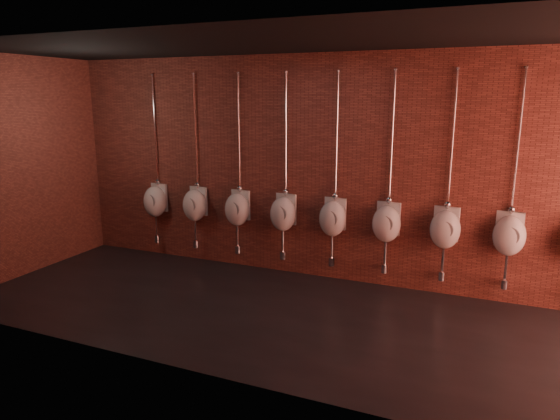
# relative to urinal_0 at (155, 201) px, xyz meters

# --- Properties ---
(ground) EXTENTS (8.50, 8.50, 0.00)m
(ground) POSITION_rel_urinal_0_xyz_m (2.95, -1.36, -0.95)
(ground) COLOR black
(ground) RESTS_ON ground
(room_shell) EXTENTS (8.54, 3.04, 3.22)m
(room_shell) POSITION_rel_urinal_0_xyz_m (2.95, -1.36, 1.06)
(room_shell) COLOR black
(room_shell) RESTS_ON ground
(urinal_0) EXTENTS (0.43, 0.39, 2.72)m
(urinal_0) POSITION_rel_urinal_0_xyz_m (0.00, 0.00, 0.00)
(urinal_0) COLOR white
(urinal_0) RESTS_ON ground
(urinal_1) EXTENTS (0.43, 0.39, 2.72)m
(urinal_1) POSITION_rel_urinal_0_xyz_m (0.76, 0.00, 0.00)
(urinal_1) COLOR white
(urinal_1) RESTS_ON ground
(urinal_2) EXTENTS (0.43, 0.39, 2.72)m
(urinal_2) POSITION_rel_urinal_0_xyz_m (1.51, 0.00, 0.00)
(urinal_2) COLOR white
(urinal_2) RESTS_ON ground
(urinal_3) EXTENTS (0.43, 0.39, 2.72)m
(urinal_3) POSITION_rel_urinal_0_xyz_m (2.27, 0.00, 0.00)
(urinal_3) COLOR white
(urinal_3) RESTS_ON ground
(urinal_4) EXTENTS (0.43, 0.39, 2.72)m
(urinal_4) POSITION_rel_urinal_0_xyz_m (3.03, 0.00, 0.00)
(urinal_4) COLOR white
(urinal_4) RESTS_ON ground
(urinal_5) EXTENTS (0.43, 0.39, 2.72)m
(urinal_5) POSITION_rel_urinal_0_xyz_m (3.79, 0.00, 0.00)
(urinal_5) COLOR white
(urinal_5) RESTS_ON ground
(urinal_6) EXTENTS (0.43, 0.39, 2.72)m
(urinal_6) POSITION_rel_urinal_0_xyz_m (4.54, 0.00, 0.00)
(urinal_6) COLOR white
(urinal_6) RESTS_ON ground
(urinal_7) EXTENTS (0.43, 0.39, 2.72)m
(urinal_7) POSITION_rel_urinal_0_xyz_m (5.30, 0.00, 0.00)
(urinal_7) COLOR white
(urinal_7) RESTS_ON ground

